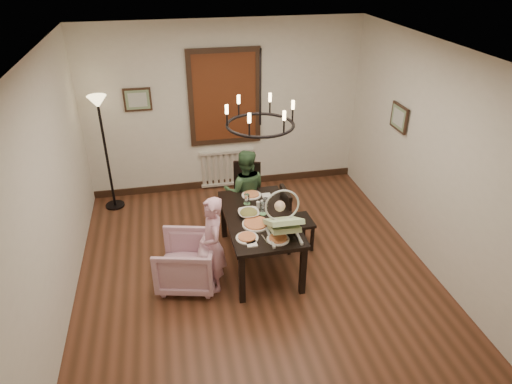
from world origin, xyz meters
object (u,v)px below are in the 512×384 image
object	(u,v)px
drinking_glass	(263,208)
chair_far	(246,195)
baby_bouncer	(283,220)
elderly_woman	(213,252)
seated_man	(245,198)
armchair	(187,262)
chair_right	(298,218)
dining_table	(260,222)
floor_lamp	(107,156)

from	to	relation	value
drinking_glass	chair_far	bearing A→B (deg)	93.04
chair_far	baby_bouncer	world-z (taller)	baby_bouncer
elderly_woman	seated_man	distance (m)	1.35
armchair	chair_right	bearing A→B (deg)	121.71
dining_table	chair_far	world-z (taller)	chair_far
armchair	drinking_glass	world-z (taller)	drinking_glass
seated_man	drinking_glass	size ratio (longest dim) A/B	8.46
chair_right	baby_bouncer	distance (m)	0.93
baby_bouncer	drinking_glass	distance (m)	0.57
dining_table	floor_lamp	size ratio (longest dim) A/B	0.86
seated_man	elderly_woman	bearing A→B (deg)	71.57
elderly_woman	seated_man	size ratio (longest dim) A/B	0.98
dining_table	elderly_woman	world-z (taller)	elderly_woman
chair_far	drinking_glass	bearing A→B (deg)	-69.65
baby_bouncer	armchair	bearing A→B (deg)	170.44
elderly_woman	seated_man	bearing A→B (deg)	147.04
chair_far	baby_bouncer	xyz separation A→B (m)	(0.17, -1.48, 0.45)
chair_right	chair_far	bearing A→B (deg)	33.49
chair_right	elderly_woman	size ratio (longest dim) A/B	0.89
baby_bouncer	seated_man	bearing A→B (deg)	100.21
chair_right	armchair	xyz separation A→B (m)	(-1.56, -0.50, -0.13)
armchair	elderly_woman	bearing A→B (deg)	81.86
seated_man	floor_lamp	bearing A→B (deg)	-20.19
chair_far	baby_bouncer	distance (m)	1.56
chair_far	armchair	bearing A→B (deg)	-110.19
dining_table	chair_right	distance (m)	0.67
chair_far	drinking_glass	size ratio (longest dim) A/B	7.40
dining_table	seated_man	size ratio (longest dim) A/B	1.46
elderly_woman	floor_lamp	bearing A→B (deg)	-155.32
dining_table	drinking_glass	bearing A→B (deg)	58.16
dining_table	drinking_glass	xyz separation A→B (m)	(0.06, 0.10, 0.15)
dining_table	baby_bouncer	bearing A→B (deg)	-68.04
chair_right	baby_bouncer	xyz separation A→B (m)	(-0.41, -0.70, 0.45)
dining_table	drinking_glass	world-z (taller)	drinking_glass
floor_lamp	dining_table	bearing A→B (deg)	-43.90
armchair	baby_bouncer	distance (m)	1.31
dining_table	chair_far	bearing A→B (deg)	88.73
chair_far	seated_man	bearing A→B (deg)	-85.86
armchair	elderly_woman	xyz separation A→B (m)	(0.32, -0.13, 0.19)
chair_far	armchair	xyz separation A→B (m)	(-0.98, -1.28, -0.13)
armchair	seated_man	xyz separation A→B (m)	(0.93, 1.07, 0.20)
chair_right	seated_man	world-z (taller)	seated_man
seated_man	drinking_glass	world-z (taller)	seated_man
dining_table	chair_far	xyz separation A→B (m)	(0.01, 1.04, -0.17)
baby_bouncer	floor_lamp	bearing A→B (deg)	133.22
dining_table	armchair	world-z (taller)	dining_table
seated_man	floor_lamp	xyz separation A→B (m)	(-1.96, 1.08, 0.37)
armchair	elderly_woman	world-z (taller)	elderly_woman
baby_bouncer	chair_right	bearing A→B (deg)	60.38
drinking_glass	baby_bouncer	bearing A→B (deg)	-77.59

